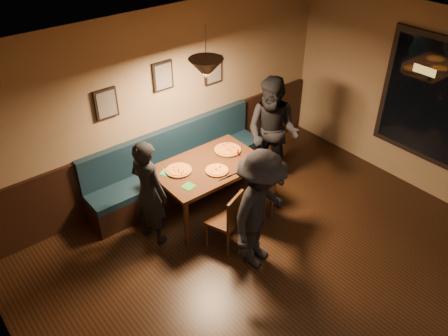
% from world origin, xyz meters
% --- Properties ---
extents(floor, '(7.00, 7.00, 0.00)m').
position_xyz_m(floor, '(0.00, 0.00, 0.00)').
color(floor, black).
rests_on(floor, ground).
extents(ceiling, '(7.00, 7.00, 0.00)m').
position_xyz_m(ceiling, '(0.00, 0.00, 2.80)').
color(ceiling, silver).
rests_on(ceiling, ground).
extents(wall_back, '(6.00, 0.00, 6.00)m').
position_xyz_m(wall_back, '(0.00, 3.50, 1.40)').
color(wall_back, '#8C704F').
rests_on(wall_back, ground).
extents(wainscot, '(5.88, 0.06, 1.00)m').
position_xyz_m(wainscot, '(0.00, 3.47, 0.50)').
color(wainscot, black).
rests_on(wainscot, ground).
extents(booth_bench, '(3.00, 0.60, 1.00)m').
position_xyz_m(booth_bench, '(0.00, 3.20, 0.50)').
color(booth_bench, '#0F232D').
rests_on(booth_bench, ground).
extents(picture_left, '(0.32, 0.04, 0.42)m').
position_xyz_m(picture_left, '(-0.90, 3.47, 1.70)').
color(picture_left, black).
rests_on(picture_left, wall_back).
extents(picture_center, '(0.32, 0.04, 0.42)m').
position_xyz_m(picture_center, '(0.00, 3.47, 1.85)').
color(picture_center, black).
rests_on(picture_center, wall_back).
extents(picture_right, '(0.32, 0.04, 0.42)m').
position_xyz_m(picture_right, '(0.90, 3.47, 1.70)').
color(picture_right, black).
rests_on(picture_right, wall_back).
extents(pendant_lamp, '(0.44, 0.44, 0.25)m').
position_xyz_m(pendant_lamp, '(0.05, 2.52, 2.25)').
color(pendant_lamp, black).
rests_on(pendant_lamp, ceiling).
extents(dining_table, '(1.53, 0.99, 0.82)m').
position_xyz_m(dining_table, '(0.05, 2.52, 0.41)').
color(dining_table, black).
rests_on(dining_table, floor).
extents(chair_near_left, '(0.49, 0.49, 0.87)m').
position_xyz_m(chair_near_left, '(-0.23, 1.83, 0.43)').
color(chair_near_left, black).
rests_on(chair_near_left, floor).
extents(chair_near_right, '(0.58, 0.58, 1.01)m').
position_xyz_m(chair_near_right, '(0.41, 1.91, 0.50)').
color(chair_near_right, black).
rests_on(chair_near_right, floor).
extents(diner_left, '(0.49, 0.64, 1.55)m').
position_xyz_m(diner_left, '(-0.90, 2.55, 0.78)').
color(diner_left, black).
rests_on(diner_left, floor).
extents(diner_right, '(0.98, 1.07, 1.79)m').
position_xyz_m(diner_right, '(1.29, 2.50, 0.89)').
color(diner_right, black).
rests_on(diner_right, floor).
extents(diner_front, '(1.23, 0.96, 1.67)m').
position_xyz_m(diner_front, '(-0.08, 1.30, 0.83)').
color(diner_front, black).
rests_on(diner_front, floor).
extents(pizza_a, '(0.46, 0.46, 0.04)m').
position_xyz_m(pizza_a, '(-0.36, 2.64, 0.84)').
color(pizza_a, orange).
rests_on(pizza_a, dining_table).
extents(pizza_b, '(0.36, 0.36, 0.04)m').
position_xyz_m(pizza_b, '(0.05, 2.31, 0.83)').
color(pizza_b, orange).
rests_on(pizza_b, dining_table).
extents(pizza_c, '(0.41, 0.41, 0.04)m').
position_xyz_m(pizza_c, '(0.50, 2.63, 0.84)').
color(pizza_c, orange).
rests_on(pizza_c, dining_table).
extents(soda_glass, '(0.08, 0.08, 0.16)m').
position_xyz_m(soda_glass, '(0.63, 2.19, 0.89)').
color(soda_glass, black).
rests_on(soda_glass, dining_table).
extents(tabasco_bottle, '(0.03, 0.03, 0.12)m').
position_xyz_m(tabasco_bottle, '(0.53, 2.44, 0.88)').
color(tabasco_bottle, '#A31905').
rests_on(tabasco_bottle, dining_table).
extents(napkin_a, '(0.20, 0.20, 0.01)m').
position_xyz_m(napkin_a, '(-0.51, 2.73, 0.82)').
color(napkin_a, '#20793F').
rests_on(napkin_a, dining_table).
extents(napkin_b, '(0.18, 0.18, 0.01)m').
position_xyz_m(napkin_b, '(-0.46, 2.28, 0.82)').
color(napkin_b, '#1D6F21').
rests_on(napkin_b, dining_table).
extents(cutlery_set, '(0.21, 0.03, 0.00)m').
position_xyz_m(cutlery_set, '(0.09, 2.11, 0.82)').
color(cutlery_set, silver).
rests_on(cutlery_set, dining_table).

